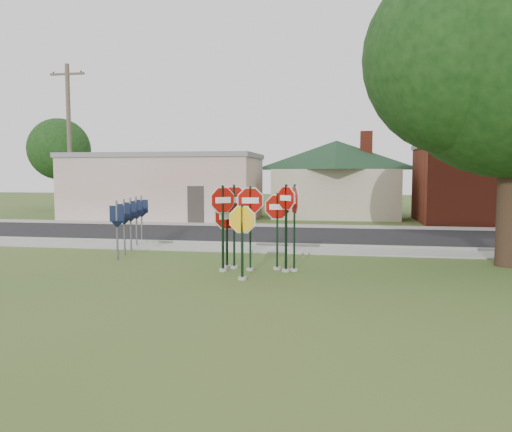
% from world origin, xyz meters
% --- Properties ---
extents(ground, '(120.00, 120.00, 0.00)m').
position_xyz_m(ground, '(0.00, 0.00, 0.00)').
color(ground, '#365821').
rests_on(ground, ground).
extents(sidewalk_near, '(60.00, 1.60, 0.06)m').
position_xyz_m(sidewalk_near, '(0.00, 5.50, 0.03)').
color(sidewalk_near, gray).
rests_on(sidewalk_near, ground).
extents(road, '(60.00, 7.00, 0.04)m').
position_xyz_m(road, '(0.00, 10.00, 0.02)').
color(road, black).
rests_on(road, ground).
extents(sidewalk_far, '(60.00, 1.60, 0.06)m').
position_xyz_m(sidewalk_far, '(0.00, 14.30, 0.03)').
color(sidewalk_far, gray).
rests_on(sidewalk_far, ground).
extents(curb, '(60.00, 0.20, 0.14)m').
position_xyz_m(curb, '(0.00, 6.50, 0.07)').
color(curb, gray).
rests_on(curb, ground).
extents(stop_sign_center, '(1.06, 0.24, 2.63)m').
position_xyz_m(stop_sign_center, '(-0.28, 1.45, 1.64)').
color(stop_sign_center, gray).
rests_on(stop_sign_center, ground).
extents(stop_sign_yellow, '(1.04, 0.24, 2.17)m').
position_xyz_m(stop_sign_yellow, '(-0.26, 0.11, 1.29)').
color(stop_sign_yellow, gray).
rests_on(stop_sign_yellow, ground).
extents(stop_sign_left, '(0.83, 0.71, 2.65)m').
position_xyz_m(stop_sign_left, '(-1.06, 1.21, 1.66)').
color(stop_sign_left, gray).
rests_on(stop_sign_left, ground).
extents(stop_sign_right, '(0.76, 0.64, 2.67)m').
position_xyz_m(stop_sign_right, '(0.79, 1.45, 1.64)').
color(stop_sign_right, gray).
rests_on(stop_sign_right, ground).
extents(stop_sign_back_right, '(1.02, 0.24, 2.41)m').
position_xyz_m(stop_sign_back_right, '(0.49, 1.72, 1.48)').
color(stop_sign_back_right, gray).
rests_on(stop_sign_back_right, ground).
extents(stop_sign_back_left, '(1.09, 0.45, 2.68)m').
position_xyz_m(stop_sign_back_left, '(-0.82, 1.68, 1.69)').
color(stop_sign_back_left, gray).
rests_on(stop_sign_back_left, ground).
extents(stop_sign_far_right, '(0.38, 1.11, 2.70)m').
position_xyz_m(stop_sign_far_right, '(1.02, 1.55, 1.70)').
color(stop_sign_far_right, gray).
rests_on(stop_sign_far_right, ground).
extents(stop_sign_far_left, '(0.91, 0.73, 2.17)m').
position_xyz_m(stop_sign_far_left, '(-1.07, 1.77, 1.30)').
color(stop_sign_far_left, gray).
rests_on(stop_sign_far_left, ground).
extents(route_sign_row, '(1.43, 4.63, 2.00)m').
position_xyz_m(route_sign_row, '(-5.40, 4.50, 1.22)').
color(route_sign_row, '#59595E').
rests_on(route_sign_row, ground).
extents(building_stucco, '(12.20, 6.20, 4.20)m').
position_xyz_m(building_stucco, '(-9.00, 18.00, 2.15)').
color(building_stucco, beige).
rests_on(building_stucco, ground).
extents(building_house, '(11.60, 11.60, 6.20)m').
position_xyz_m(building_house, '(2.00, 22.00, 3.65)').
color(building_house, '#BCAD95').
rests_on(building_house, ground).
extents(building_brick, '(10.20, 6.20, 4.75)m').
position_xyz_m(building_brick, '(12.00, 18.50, 2.40)').
color(building_brick, maroon).
rests_on(building_brick, ground).
extents(utility_pole_near, '(2.20, 0.26, 9.50)m').
position_xyz_m(utility_pole_near, '(-14.00, 15.20, 4.97)').
color(utility_pole_near, '#4B3F32').
rests_on(utility_pole_near, ground).
extents(bg_tree_left, '(4.90, 4.90, 7.35)m').
position_xyz_m(bg_tree_left, '(-20.00, 24.00, 4.88)').
color(bg_tree_left, black).
rests_on(bg_tree_left, ground).
extents(pedestrian, '(0.74, 0.57, 1.81)m').
position_xyz_m(pedestrian, '(-3.79, 14.24, 0.97)').
color(pedestrian, black).
rests_on(pedestrian, sidewalk_far).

